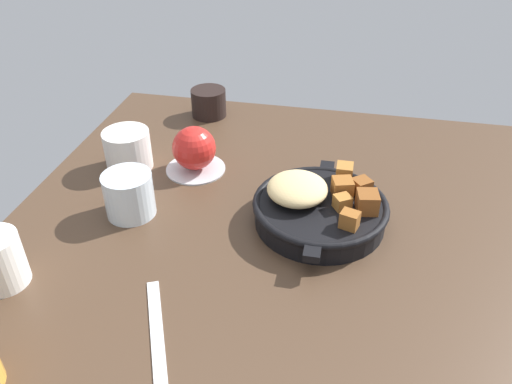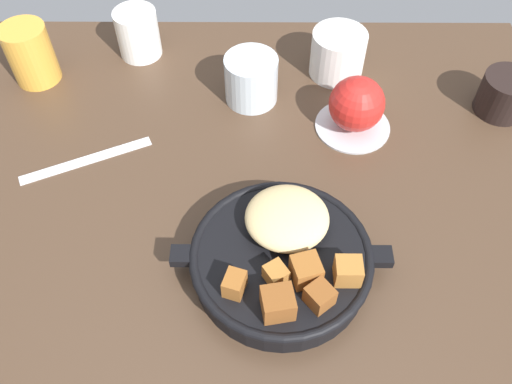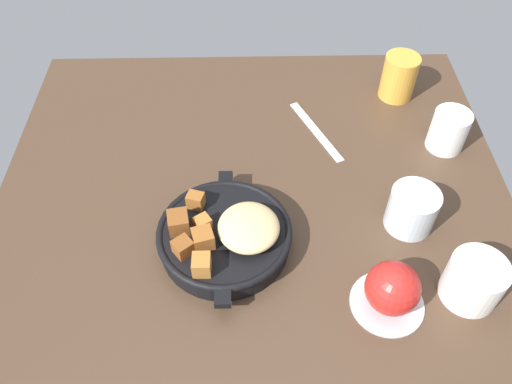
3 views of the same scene
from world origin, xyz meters
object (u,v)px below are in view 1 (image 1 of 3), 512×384
red_apple (194,148)px  water_glass_short (129,195)px  butter_knife (157,334)px  ceramic_mug_white (128,150)px  coffee_mug_dark (209,103)px  cast_iron_skillet (319,207)px

red_apple → water_glass_short: (-15.01, 6.27, -0.92)cm
butter_knife → ceramic_mug_white: ceramic_mug_white is taller
butter_knife → ceramic_mug_white: size_ratio=2.18×
butter_knife → coffee_mug_dark: (60.58, 10.70, 2.85)cm
cast_iron_skillet → ceramic_mug_white: ceramic_mug_white is taller
red_apple → coffee_mug_dark: bearing=9.7°
cast_iron_skillet → ceramic_mug_white: (9.53, 36.30, 0.80)cm
cast_iron_skillet → butter_knife: cast_iron_skillet is taller
butter_knife → ceramic_mug_white: 41.40cm
ceramic_mug_white → coffee_mug_dark: bearing=-19.4°
red_apple → ceramic_mug_white: bearing=96.9°
ceramic_mug_white → cast_iron_skillet: bearing=-104.7°
water_glass_short → butter_knife: bearing=-150.3°
coffee_mug_dark → water_glass_short: water_glass_short is taller
water_glass_short → ceramic_mug_white: 14.82cm
red_apple → water_glass_short: red_apple is taller
red_apple → water_glass_short: size_ratio=1.00×
red_apple → ceramic_mug_white: red_apple is taller
red_apple → butter_knife: bearing=-169.8°
cast_iron_skillet → butter_knife: bearing=147.6°
water_glass_short → ceramic_mug_white: (13.51, 6.08, 0.00)cm
ceramic_mug_white → butter_knife: bearing=-152.3°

